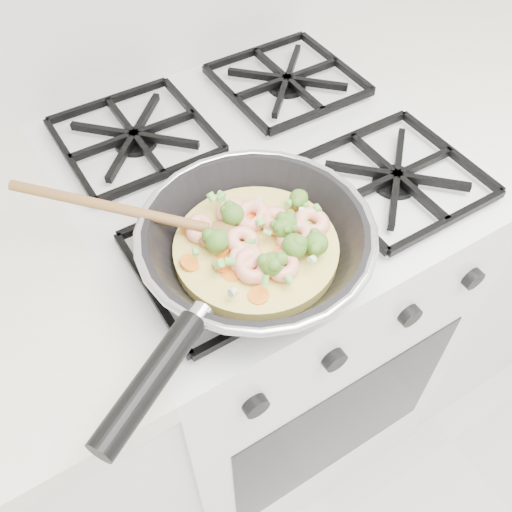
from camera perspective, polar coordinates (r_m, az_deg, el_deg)
stove at (r=1.25m, az=0.37°, el=-5.96°), size 0.60×0.60×0.92m
counter_right at (r=1.67m, az=24.41°, el=6.56°), size 1.00×0.60×0.90m
skillet at (r=0.72m, az=-0.19°, el=1.19°), size 0.43×0.39×0.09m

